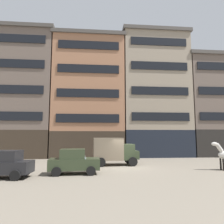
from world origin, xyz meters
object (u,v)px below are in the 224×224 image
object	(u,v)px
sedan_light	(4,164)
pedestrian_officer	(123,152)
delivery_truck_near	(114,150)
sedan_dark	(74,161)

from	to	relation	value
sedan_light	pedestrian_officer	world-z (taller)	sedan_light
sedan_light	delivery_truck_near	bearing A→B (deg)	34.54
delivery_truck_near	pedestrian_officer	xyz separation A→B (m)	(1.54, 4.22, -0.44)
sedan_dark	sedan_light	xyz separation A→B (m)	(-4.56, -1.16, 0.00)
sedan_light	sedan_dark	bearing A→B (deg)	14.27
delivery_truck_near	sedan_dark	size ratio (longest dim) A/B	1.17
delivery_truck_near	sedan_dark	distance (m)	5.54
sedan_dark	pedestrian_officer	size ratio (longest dim) A/B	2.10
delivery_truck_near	sedan_light	size ratio (longest dim) A/B	1.16
sedan_light	pedestrian_officer	xyz separation A→B (m)	(9.51, 9.71, 0.07)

